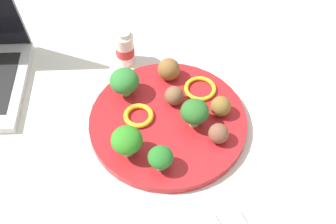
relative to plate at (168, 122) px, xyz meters
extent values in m
plane|color=silver|center=(0.00, 0.00, -0.01)|extent=(4.00, 4.00, 0.00)
cylinder|color=red|center=(0.00, 0.00, 0.00)|extent=(0.28, 0.28, 0.02)
cylinder|color=#9AB97B|center=(0.09, -0.05, 0.01)|extent=(0.02, 0.02, 0.01)
ellipsoid|color=#266D26|center=(0.09, -0.05, 0.04)|extent=(0.04, 0.04, 0.03)
cylinder|color=#A6C66F|center=(0.03, 0.04, 0.02)|extent=(0.02, 0.02, 0.02)
ellipsoid|color=#2B6527|center=(0.03, 0.04, 0.04)|extent=(0.05, 0.05, 0.04)
cylinder|color=#A5CA83|center=(-0.09, -0.05, 0.01)|extent=(0.02, 0.02, 0.01)
ellipsoid|color=#2E7631|center=(-0.09, -0.05, 0.04)|extent=(0.05, 0.05, 0.04)
cylinder|color=#A9BB66|center=(0.04, -0.09, 0.02)|extent=(0.02, 0.02, 0.02)
ellipsoid|color=#308022|center=(0.04, -0.09, 0.04)|extent=(0.05, 0.05, 0.04)
sphere|color=brown|center=(0.02, 0.09, 0.03)|extent=(0.04, 0.04, 0.04)
sphere|color=brown|center=(0.07, 0.06, 0.03)|extent=(0.04, 0.04, 0.04)
sphere|color=brown|center=(-0.09, 0.04, 0.03)|extent=(0.04, 0.04, 0.04)
sphere|color=brown|center=(-0.03, 0.02, 0.03)|extent=(0.03, 0.03, 0.03)
torus|color=yellow|center=(-0.04, 0.08, 0.01)|extent=(0.07, 0.07, 0.01)
torus|color=yellow|center=(-0.02, -0.05, 0.01)|extent=(0.07, 0.07, 0.01)
cylinder|color=white|center=(-0.18, -0.02, 0.03)|extent=(0.04, 0.04, 0.07)
cylinder|color=red|center=(-0.18, -0.02, 0.02)|extent=(0.04, 0.04, 0.02)
cylinder|color=silver|center=(-0.18, -0.02, 0.06)|extent=(0.03, 0.03, 0.01)
camera|label=1|loc=(0.45, -0.17, 0.63)|focal=47.98mm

